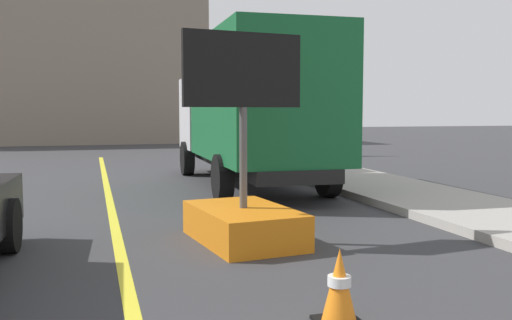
{
  "coord_description": "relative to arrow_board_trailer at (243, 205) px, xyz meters",
  "views": [
    {
      "loc": [
        -0.29,
        2.4,
        1.69
      ],
      "look_at": [
        0.98,
        6.75,
        1.3
      ],
      "focal_mm": 39.46,
      "sensor_mm": 36.0,
      "label": 1
    }
  ],
  "objects": [
    {
      "name": "box_truck",
      "position": [
        1.59,
        5.24,
        1.31
      ],
      "size": [
        2.53,
        7.27,
        3.3
      ],
      "color": "black",
      "rests_on": "ground"
    },
    {
      "name": "far_building_block",
      "position": [
        -4.89,
        25.9,
        3.95
      ],
      "size": [
        18.23,
        6.24,
        8.87
      ],
      "primitive_type": "cube",
      "color": "gray",
      "rests_on": "ground"
    },
    {
      "name": "arrow_board_trailer",
      "position": [
        0.0,
        0.0,
        0.0
      ],
      "size": [
        1.6,
        1.93,
        2.7
      ],
      "color": "orange",
      "rests_on": "ground"
    },
    {
      "name": "highway_guide_sign",
      "position": [
        3.42,
        14.22,
        2.94
      ],
      "size": [
        2.79,
        0.2,
        5.0
      ],
      "color": "gray",
      "rests_on": "ground"
    },
    {
      "name": "traffic_cone_mid_lane",
      "position": [
        -0.01,
        -2.97,
        -0.18
      ],
      "size": [
        0.36,
        0.36,
        0.62
      ],
      "color": "black",
      "rests_on": "ground"
    }
  ]
}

